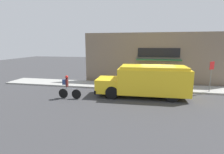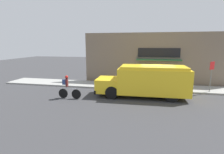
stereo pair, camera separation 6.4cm
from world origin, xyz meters
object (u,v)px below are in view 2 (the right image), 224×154
object	(u,v)px
cyclist	(68,87)
trash_bin	(127,81)
school_bus	(146,81)
stop_sign_post	(212,71)

from	to	relation	value
cyclist	trash_bin	bearing A→B (deg)	48.40
school_bus	trash_bin	size ratio (longest dim) A/B	8.79
cyclist	stop_sign_post	xyz separation A→B (m)	(10.12, 3.40, 0.94)
stop_sign_post	trash_bin	xyz separation A→B (m)	(-6.50, 0.75, -1.23)
school_bus	trash_bin	bearing A→B (deg)	120.68
school_bus	trash_bin	distance (m)	3.23
school_bus	stop_sign_post	size ratio (longest dim) A/B	2.73
stop_sign_post	school_bus	bearing A→B (deg)	-158.24
school_bus	stop_sign_post	distance (m)	5.20
school_bus	stop_sign_post	xyz separation A→B (m)	(4.80, 1.91, 0.55)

